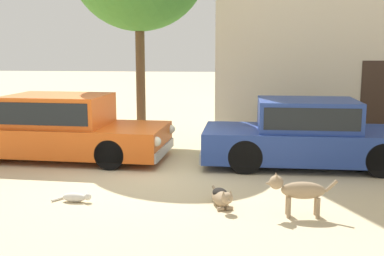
{
  "coord_description": "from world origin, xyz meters",
  "views": [
    {
      "loc": [
        1.65,
        -8.71,
        2.41
      ],
      "look_at": [
        0.75,
        0.2,
        0.9
      ],
      "focal_mm": 44.39,
      "sensor_mm": 36.0,
      "label": 1
    }
  ],
  "objects": [
    {
      "name": "parked_sedan_second",
      "position": [
        3.05,
        1.07,
        0.68
      ],
      "size": [
        4.44,
        1.78,
        1.38
      ],
      "rotation": [
        0.0,
        0.0,
        -0.01
      ],
      "color": "navy",
      "rests_on": "ground_plane"
    },
    {
      "name": "ground_plane",
      "position": [
        0.0,
        0.0,
        0.0
      ],
      "size": [
        80.0,
        80.0,
        0.0
      ],
      "primitive_type": "plane",
      "color": "#CCB78E"
    },
    {
      "name": "stray_dog_spotted",
      "position": [
        2.5,
        -2.01,
        0.4
      ],
      "size": [
        1.04,
        0.23,
        0.64
      ],
      "rotation": [
        0.0,
        0.0,
        3.17
      ],
      "color": "#997F60",
      "rests_on": "ground_plane"
    },
    {
      "name": "stray_cat",
      "position": [
        -0.91,
        -1.7,
        0.08
      ],
      "size": [
        0.65,
        0.22,
        0.16
      ],
      "rotation": [
        0.0,
        0.0,
        6.22
      ],
      "color": "beige",
      "rests_on": "ground_plane"
    },
    {
      "name": "parked_sedan_nearest",
      "position": [
        -2.26,
        1.24,
        0.7
      ],
      "size": [
        4.83,
        2.08,
        1.41
      ],
      "rotation": [
        0.0,
        0.0,
        -0.05
      ],
      "color": "#D15619",
      "rests_on": "ground_plane"
    },
    {
      "name": "stray_dog_tan",
      "position": [
        1.39,
        -1.66,
        0.15
      ],
      "size": [
        0.4,
        0.92,
        0.34
      ],
      "rotation": [
        0.0,
        0.0,
        5.03
      ],
      "color": "#997F60",
      "rests_on": "ground_plane"
    }
  ]
}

